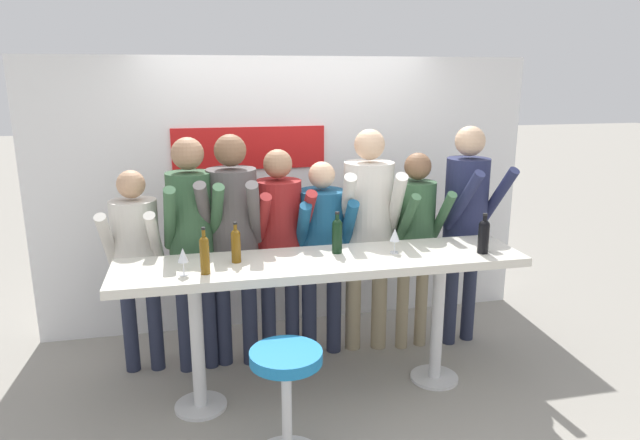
{
  "coord_description": "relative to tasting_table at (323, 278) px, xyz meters",
  "views": [
    {
      "loc": [
        -0.83,
        -3.62,
        2.25
      ],
      "look_at": [
        0.0,
        0.09,
        1.28
      ],
      "focal_mm": 32.0,
      "sensor_mm": 36.0,
      "label": 1
    }
  ],
  "objects": [
    {
      "name": "ground_plane",
      "position": [
        0.0,
        0.0,
        -0.89
      ],
      "size": [
        40.0,
        40.0,
        0.0
      ],
      "primitive_type": "plane",
      "color": "gray"
    },
    {
      "name": "back_wall",
      "position": [
        -0.0,
        1.35,
        0.32
      ],
      "size": [
        4.41,
        0.12,
        2.4
      ],
      "color": "white",
      "rests_on": "ground_plane"
    },
    {
      "name": "tasting_table",
      "position": [
        0.0,
        0.0,
        0.0
      ],
      "size": [
        2.81,
        0.62,
        1.03
      ],
      "color": "silver",
      "rests_on": "ground_plane"
    },
    {
      "name": "bar_stool",
      "position": [
        -0.38,
        -0.7,
        -0.4
      ],
      "size": [
        0.44,
        0.44,
        0.72
      ],
      "color": "silver",
      "rests_on": "ground_plane"
    },
    {
      "name": "person_far_left",
      "position": [
        -1.28,
        0.63,
        0.09
      ],
      "size": [
        0.44,
        0.53,
        1.58
      ],
      "rotation": [
        0.0,
        0.0,
        -0.09
      ],
      "color": "#23283D",
      "rests_on": "ground_plane"
    },
    {
      "name": "person_left",
      "position": [
        -0.87,
        0.56,
        0.25
      ],
      "size": [
        0.45,
        0.58,
        1.82
      ],
      "rotation": [
        0.0,
        0.0,
        0.1
      ],
      "color": "#23283D",
      "rests_on": "ground_plane"
    },
    {
      "name": "person_center_left",
      "position": [
        -0.57,
        0.57,
        0.25
      ],
      "size": [
        0.51,
        0.63,
        1.83
      ],
      "rotation": [
        0.0,
        0.0,
        -0.18
      ],
      "color": "#23283D",
      "rests_on": "ground_plane"
    },
    {
      "name": "person_center",
      "position": [
        -0.21,
        0.62,
        0.17
      ],
      "size": [
        0.46,
        0.57,
        1.7
      ],
      "rotation": [
        0.0,
        0.0,
        0.1
      ],
      "color": "#23283D",
      "rests_on": "ground_plane"
    },
    {
      "name": "person_center_right",
      "position": [
        0.13,
        0.61,
        0.1
      ],
      "size": [
        0.45,
        0.53,
        1.6
      ],
      "rotation": [
        0.0,
        0.0,
        -0.02
      ],
      "color": "#23283D",
      "rests_on": "ground_plane"
    },
    {
      "name": "person_right",
      "position": [
        0.51,
        0.61,
        0.25
      ],
      "size": [
        0.53,
        0.64,
        1.84
      ],
      "rotation": [
        0.0,
        0.0,
        -0.15
      ],
      "color": "gray",
      "rests_on": "ground_plane"
    },
    {
      "name": "person_far_right",
      "position": [
        0.9,
        0.55,
        0.15
      ],
      "size": [
        0.39,
        0.51,
        1.65
      ],
      "rotation": [
        0.0,
        0.0,
        0.06
      ],
      "color": "gray",
      "rests_on": "ground_plane"
    },
    {
      "name": "person_rightmost",
      "position": [
        1.34,
        0.55,
        0.28
      ],
      "size": [
        0.49,
        0.62,
        1.85
      ],
      "rotation": [
        0.0,
        0.0,
        0.2
      ],
      "color": "#23283D",
      "rests_on": "ground_plane"
    },
    {
      "name": "wine_bottle_0",
      "position": [
        -0.79,
        -0.13,
        0.28
      ],
      "size": [
        0.06,
        0.06,
        0.3
      ],
      "color": "brown",
      "rests_on": "tasting_table"
    },
    {
      "name": "wine_bottle_1",
      "position": [
        0.13,
        0.11,
        0.28
      ],
      "size": [
        0.07,
        0.07,
        0.3
      ],
      "color": "black",
      "rests_on": "tasting_table"
    },
    {
      "name": "wine_bottle_2",
      "position": [
        1.13,
        -0.12,
        0.27
      ],
      "size": [
        0.08,
        0.08,
        0.29
      ],
      "color": "black",
      "rests_on": "tasting_table"
    },
    {
      "name": "wine_bottle_3",
      "position": [
        -0.58,
        0.05,
        0.27
      ],
      "size": [
        0.06,
        0.06,
        0.28
      ],
      "color": "brown",
      "rests_on": "tasting_table"
    },
    {
      "name": "wine_glass_0",
      "position": [
        -0.93,
        -0.13,
        0.26
      ],
      "size": [
        0.07,
        0.07,
        0.18
      ],
      "color": "silver",
      "rests_on": "tasting_table"
    },
    {
      "name": "wine_glass_1",
      "position": [
        0.52,
        0.02,
        0.26
      ],
      "size": [
        0.07,
        0.07,
        0.18
      ],
      "color": "silver",
      "rests_on": "tasting_table"
    }
  ]
}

